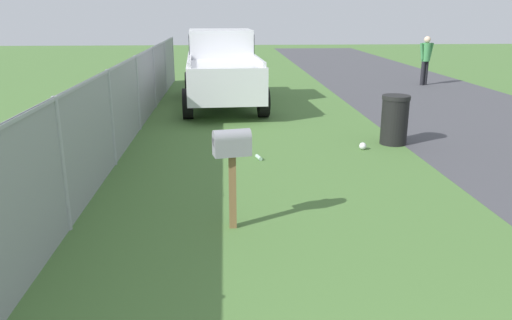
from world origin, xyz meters
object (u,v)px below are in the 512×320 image
at_px(pickup_truck, 222,66).
at_px(pedestrian, 426,57).
at_px(trash_bin, 395,120).
at_px(mailbox, 232,151).

bearing_deg(pickup_truck, pedestrian, -67.75).
height_order(trash_bin, pedestrian, pedestrian).
bearing_deg(mailbox, trash_bin, -52.65).
bearing_deg(pickup_truck, trash_bin, -146.66).
bearing_deg(trash_bin, pedestrian, -25.11).
xyz_separation_m(mailbox, trash_bin, (3.89, -3.32, -0.49)).
xyz_separation_m(mailbox, pedestrian, (12.07, -7.16, 0.02)).
distance_m(trash_bin, pedestrian, 9.05).
bearing_deg(pedestrian, mailbox, -49.23).
bearing_deg(trash_bin, pickup_truck, 36.48).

